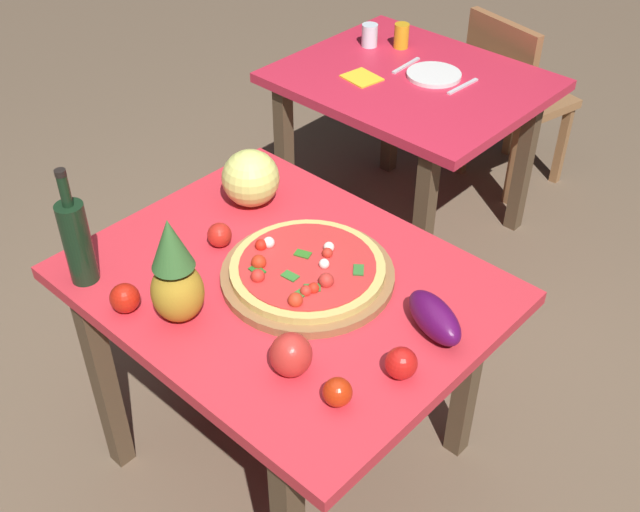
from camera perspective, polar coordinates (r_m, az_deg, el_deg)
ground_plane at (r=2.69m, az=-2.18°, el=-14.14°), size 10.00×10.00×0.00m
display_table at (r=2.20m, az=-2.59°, el=-3.68°), size 1.12×0.89×0.76m
background_table at (r=3.27m, az=6.62°, el=11.21°), size 1.01×0.84×0.76m
dining_chair at (r=3.79m, az=13.81°, el=11.54°), size 0.48×0.48×0.85m
pizza_board at (r=2.13m, az=-0.91°, el=-1.40°), size 0.48×0.48×0.02m
pizza at (r=2.11m, az=-1.03°, el=-0.90°), size 0.43×0.43×0.06m
wine_bottle at (r=2.15m, az=-17.40°, el=1.11°), size 0.08×0.08×0.35m
pineapple_left at (r=1.97m, az=-10.57°, el=-1.42°), size 0.14×0.14×0.31m
melon at (r=2.39m, az=-5.11°, el=5.70°), size 0.18×0.18×0.18m
bell_pepper at (r=1.85m, az=-2.14°, el=-7.24°), size 0.10×0.10×0.11m
eggplant at (r=1.98m, az=8.39°, el=-4.48°), size 0.22×0.16×0.09m
tomato_at_corner at (r=1.80m, az=1.29°, el=-9.95°), size 0.07×0.07×0.07m
tomato_near_board at (r=2.25m, az=-7.37°, el=1.54°), size 0.07×0.07×0.07m
tomato_by_bottle at (r=1.86m, az=5.97°, el=-7.82°), size 0.08×0.08×0.08m
tomato_beside_pepper at (r=2.08m, az=-14.11°, el=-3.01°), size 0.08×0.08×0.08m
drinking_glass_juice at (r=3.46m, az=5.99°, el=15.76°), size 0.06×0.06×0.10m
drinking_glass_water at (r=3.46m, az=3.66°, el=15.85°), size 0.07×0.07×0.09m
dinner_plate at (r=3.23m, az=8.35°, el=13.01°), size 0.22×0.22×0.02m
fork_utensil at (r=3.30m, az=6.33°, el=13.71°), size 0.03×0.18×0.01m
knife_utensil at (r=3.16m, az=10.42°, el=12.13°), size 0.02×0.18×0.01m
napkin_folded at (r=3.19m, az=3.08°, el=12.92°), size 0.16×0.14×0.01m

